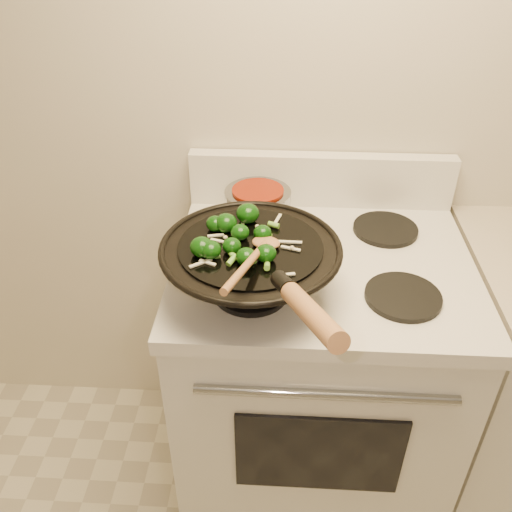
{
  "coord_description": "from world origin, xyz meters",
  "views": [
    {
      "loc": [
        -0.23,
        0.01,
        1.74
      ],
      "look_at": [
        -0.28,
        1.02,
        1.03
      ],
      "focal_mm": 38.0,
      "sensor_mm": 36.0,
      "label": 1
    }
  ],
  "objects": [
    {
      "name": "stove",
      "position": [
        -0.12,
        1.17,
        0.47
      ],
      "size": [
        0.78,
        0.67,
        1.08
      ],
      "color": "white",
      "rests_on": "ground"
    },
    {
      "name": "wok",
      "position": [
        -0.3,
        1.02,
        1.0
      ],
      "size": [
        0.42,
        0.67,
        0.28
      ],
      "color": "black",
      "rests_on": "stove"
    },
    {
      "name": "stirfry",
      "position": [
        -0.33,
        1.03,
        1.08
      ],
      "size": [
        0.25,
        0.26,
        0.05
      ],
      "color": "#0B3307",
      "rests_on": "wok"
    },
    {
      "name": "wooden_spoon",
      "position": [
        -0.28,
        0.94,
        1.09
      ],
      "size": [
        0.11,
        0.29,
        0.08
      ],
      "color": "#9B673D",
      "rests_on": "wok"
    },
    {
      "name": "saucepan",
      "position": [
        -0.3,
        1.32,
        0.99
      ],
      "size": [
        0.18,
        0.29,
        0.11
      ],
      "color": "gray",
      "rests_on": "stove"
    }
  ]
}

